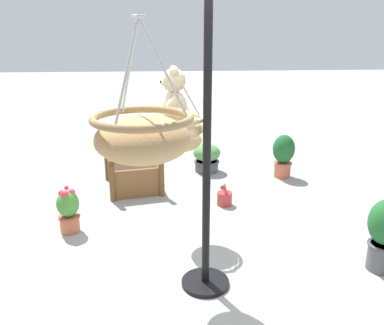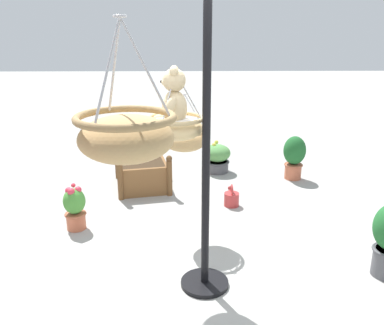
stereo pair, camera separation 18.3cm
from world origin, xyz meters
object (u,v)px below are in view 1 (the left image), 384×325
Objects in this scene: potted_plant_small_succulent at (283,154)px; potted_plant_trailing_ivy at (207,157)px; hanging_basket_left_high at (143,136)px; potted_plant_tall_leafy at (68,210)px; watering_can at (224,197)px; display_pole_central at (206,206)px; wooden_planter_box at (133,173)px; hanging_basket_right_low at (180,139)px; hanging_basket_with_teddy at (176,127)px; teddy_bear at (173,101)px.

potted_plant_small_succulent is 1.24m from potted_plant_trailing_ivy.
potted_plant_tall_leafy is (2.48, 1.01, -1.50)m from hanging_basket_left_high.
potted_plant_trailing_ivy is 1.43× the size of watering_can.
display_pole_central is at bearing 151.16° from potted_plant_small_succulent.
hanging_basket_right_low is at bearing -156.25° from wooden_planter_box.
hanging_basket_with_teddy reaches higher than potted_plant_tall_leafy.
potted_plant_tall_leafy is (1.14, 1.46, -0.52)m from display_pole_central.
wooden_planter_box is at bearing 96.96° from potted_plant_small_succulent.
watering_can is at bearing -16.20° from hanging_basket_left_high.
potted_plant_tall_leafy is (0.99, 1.21, -1.19)m from hanging_basket_with_teddy.
hanging_basket_right_low is 1.79× the size of watering_can.
hanging_basket_right_low is 1.54m from potted_plant_tall_leafy.
teddy_bear is at bearing 61.27° from display_pole_central.
hanging_basket_right_low is 1.25× the size of potted_plant_trailing_ivy.
potted_plant_tall_leafy is 0.79× the size of potted_plant_small_succulent.
watering_can is (-1.01, 1.09, -0.27)m from potted_plant_small_succulent.
hanging_basket_left_high is at bearing -174.72° from wooden_planter_box.
display_pole_central reaches higher than hanging_basket_left_high.
potted_plant_small_succulent is at bearing -106.75° from potted_plant_trailing_ivy.
potted_plant_tall_leafy is 3.42m from potted_plant_small_succulent.
wooden_planter_box is (2.50, 0.81, -0.57)m from display_pole_central.
display_pole_central is 7.22× the size of watering_can.
hanging_basket_right_low is at bearing 165.67° from potted_plant_trailing_ivy.
potted_plant_tall_leafy is at bearing 108.24° from watering_can.
hanging_basket_with_teddy is 2.23m from watering_can.
display_pole_central is 3.21m from potted_plant_small_succulent.
wooden_planter_box is (1.44, 0.63, -0.89)m from hanging_basket_right_low.
hanging_basket_right_low is at bearing -4.67° from hanging_basket_with_teddy.
teddy_bear is (0.00, 0.02, 0.22)m from hanging_basket_with_teddy.
hanging_basket_left_high is 1.33× the size of potted_plant_trailing_ivy.
hanging_basket_left_high is 2.49m from hanging_basket_right_low.
teddy_bear is 1.07m from hanging_basket_right_low.
hanging_basket_with_teddy is (0.15, 0.25, 0.67)m from display_pole_central.
hanging_basket_right_low is 1.39m from watering_can.
hanging_basket_with_teddy is 3.29m from potted_plant_trailing_ivy.
teddy_bear is at bearing 145.56° from potted_plant_small_succulent.
display_pole_central is at bearing -170.52° from hanging_basket_right_low.
display_pole_central reaches higher than wooden_planter_box.
teddy_bear is at bearing 90.00° from hanging_basket_with_teddy.
teddy_bear reaches higher than potted_plant_small_succulent.
wooden_planter_box is 2.14× the size of potted_plant_trailing_ivy.
hanging_basket_left_high is (-1.49, 0.21, 0.31)m from hanging_basket_with_teddy.
hanging_basket_right_low is (1.05, 0.18, 0.33)m from display_pole_central.
display_pole_central is 5.04× the size of potted_plant_trailing_ivy.
potted_plant_small_succulent is at bearing -25.77° from hanging_basket_left_high.
hanging_basket_left_high is at bearing 154.23° from potted_plant_small_succulent.
potted_plant_trailing_ivy is at bearing -14.33° from hanging_basket_right_low.
display_pole_central is at bearing -162.01° from wooden_planter_box.
potted_plant_tall_leafy is at bearing 154.29° from wooden_planter_box.
teddy_bear is 2.81m from wooden_planter_box.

